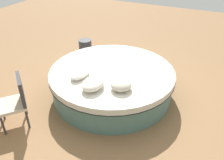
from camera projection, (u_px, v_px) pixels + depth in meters
The scene contains 7 objects.
ground_plane at pixel (112, 94), 5.30m from camera, with size 16.00×16.00×0.00m, color olive.
round_bed at pixel (112, 82), 5.13m from camera, with size 2.69×2.69×0.62m.
throw_pillow_0 at pixel (80, 73), 4.72m from camera, with size 0.54×0.31×0.15m, color white.
throw_pillow_1 at pixel (93, 84), 4.35m from camera, with size 0.53×0.39×0.19m, color silver.
throw_pillow_2 at pixel (121, 85), 4.32m from camera, with size 0.40×0.40×0.19m, color beige.
patio_chair at pixel (16, 99), 4.22m from camera, with size 0.72×0.72×0.98m.
side_table at pixel (85, 48), 6.80m from camera, with size 0.37×0.37×0.51m, color #333338.
Camera 1 is at (-3.90, -1.85, 3.10)m, focal length 37.30 mm.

